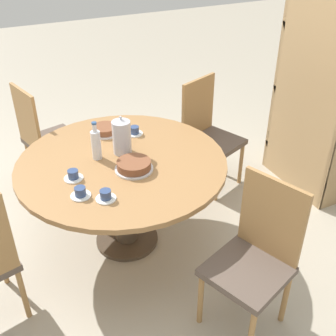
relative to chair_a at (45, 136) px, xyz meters
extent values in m
plane|color=#B2A893|center=(1.00, 0.34, -0.50)|extent=(14.00, 14.00, 0.00)
cylinder|color=#473828|center=(1.00, 0.34, -0.48)|extent=(0.47, 0.47, 0.03)
cylinder|color=#473828|center=(1.00, 0.34, -0.14)|extent=(0.17, 0.17, 0.65)
cylinder|color=#9E7042|center=(1.00, 0.34, 0.20)|extent=(1.43, 1.43, 0.04)
cylinder|color=#A87A47|center=(0.11, 0.29, -0.29)|extent=(0.03, 0.03, 0.41)
cylinder|color=#A87A47|center=(-0.24, 0.19, -0.29)|extent=(0.03, 0.03, 0.41)
cylinder|color=#A87A47|center=(0.20, -0.06, -0.29)|extent=(0.03, 0.03, 0.41)
cylinder|color=#A87A47|center=(-0.14, -0.15, -0.29)|extent=(0.03, 0.03, 0.41)
cube|color=brown|center=(-0.02, 0.07, -0.07)|extent=(0.52, 0.52, 0.04)
cube|color=#A87A47|center=(0.03, -0.12, 0.21)|extent=(0.39, 0.13, 0.51)
cylinder|color=#A87A47|center=(1.04, -0.55, -0.29)|extent=(0.03, 0.03, 0.41)
cylinder|color=#A87A47|center=(1.39, -0.46, -0.29)|extent=(0.03, 0.03, 0.41)
cylinder|color=#A87A47|center=(1.88, 0.49, -0.29)|extent=(0.03, 0.03, 0.41)
cylinder|color=#A87A47|center=(2.22, 0.62, -0.29)|extent=(0.03, 0.03, 0.41)
cylinder|color=#A87A47|center=(1.75, 0.82, -0.29)|extent=(0.03, 0.03, 0.41)
cylinder|color=#A87A47|center=(2.09, 0.95, -0.29)|extent=(0.03, 0.03, 0.41)
cube|color=brown|center=(1.99, 0.72, -0.07)|extent=(0.54, 0.54, 0.04)
cube|color=#A87A47|center=(1.92, 0.90, 0.21)|extent=(0.38, 0.17, 0.51)
cylinder|color=#A87A47|center=(0.84, 1.22, -0.29)|extent=(0.03, 0.03, 0.41)
cylinder|color=#A87A47|center=(0.71, 1.56, -0.29)|extent=(0.03, 0.03, 0.41)
cylinder|color=#A87A47|center=(0.51, 1.09, -0.29)|extent=(0.03, 0.03, 0.41)
cylinder|color=#A87A47|center=(0.37, 1.42, -0.29)|extent=(0.03, 0.03, 0.41)
cube|color=brown|center=(0.61, 1.32, -0.07)|extent=(0.55, 0.55, 0.04)
cube|color=#A87A47|center=(0.42, 1.25, 0.21)|extent=(0.17, 0.38, 0.51)
cube|color=tan|center=(0.56, 2.08, 0.33)|extent=(0.04, 0.28, 1.66)
cube|color=tan|center=(0.94, 1.95, 0.33)|extent=(0.80, 0.02, 1.66)
cube|color=tan|center=(0.94, 2.08, -0.48)|extent=(0.73, 0.27, 0.04)
cube|color=tan|center=(0.94, 2.08, -0.08)|extent=(0.73, 0.27, 0.04)
cube|color=tan|center=(0.94, 2.08, 0.33)|extent=(0.73, 0.27, 0.04)
cube|color=tan|center=(0.94, 2.08, 0.74)|extent=(0.73, 0.27, 0.04)
cube|color=orange|center=(1.16, 2.07, -0.29)|extent=(0.30, 0.21, 0.34)
cube|color=#234793|center=(0.73, 2.07, -0.29)|extent=(0.30, 0.21, 0.34)
cube|color=orange|center=(1.16, 2.07, 0.09)|extent=(0.30, 0.21, 0.32)
cube|color=black|center=(0.73, 2.07, 0.06)|extent=(0.30, 0.21, 0.25)
cube|color=#703384|center=(0.72, 2.07, 0.50)|extent=(0.28, 0.21, 0.31)
cube|color=#B72D28|center=(0.72, 2.07, 0.93)|extent=(0.29, 0.21, 0.34)
cylinder|color=silver|center=(0.90, 0.39, 0.34)|extent=(0.13, 0.13, 0.24)
cone|color=silver|center=(0.90, 0.39, 0.47)|extent=(0.12, 0.12, 0.02)
sphere|color=silver|center=(0.90, 0.39, 0.49)|extent=(0.02, 0.02, 0.02)
cylinder|color=silver|center=(0.90, 0.21, 0.32)|extent=(0.07, 0.07, 0.20)
cylinder|color=silver|center=(0.90, 0.21, 0.45)|extent=(0.03, 0.03, 0.06)
cylinder|color=#2D5184|center=(0.90, 0.21, 0.49)|extent=(0.03, 0.03, 0.01)
cylinder|color=silver|center=(1.14, 0.38, 0.23)|extent=(0.25, 0.25, 0.01)
cylinder|color=brown|center=(1.14, 0.38, 0.26)|extent=(0.22, 0.22, 0.05)
cylinder|color=silver|center=(0.57, 0.37, 0.23)|extent=(0.22, 0.22, 0.01)
cylinder|color=brown|center=(0.57, 0.37, 0.26)|extent=(0.19, 0.19, 0.05)
cylinder|color=white|center=(1.28, -0.02, 0.23)|extent=(0.12, 0.12, 0.01)
cylinder|color=#334775|center=(1.28, -0.02, 0.26)|extent=(0.07, 0.07, 0.05)
cylinder|color=white|center=(1.37, 0.11, 0.23)|extent=(0.12, 0.12, 0.01)
cylinder|color=#334775|center=(1.37, 0.11, 0.26)|extent=(0.07, 0.07, 0.05)
cylinder|color=white|center=(0.68, 0.57, 0.23)|extent=(0.12, 0.12, 0.01)
cylinder|color=#334775|center=(0.68, 0.57, 0.26)|extent=(0.07, 0.07, 0.05)
cylinder|color=white|center=(1.08, -0.01, 0.23)|extent=(0.12, 0.12, 0.01)
cylinder|color=#334775|center=(1.08, -0.01, 0.26)|extent=(0.07, 0.07, 0.05)
camera|label=1|loc=(3.33, -0.41, 1.72)|focal=45.00mm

